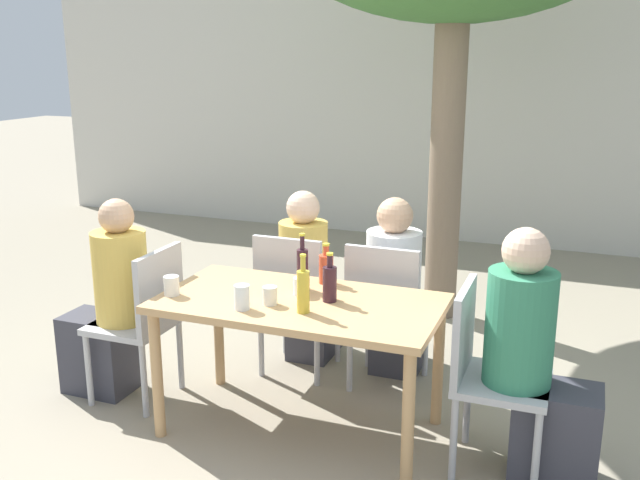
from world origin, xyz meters
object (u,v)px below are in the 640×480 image
object	(u,v)px
wine_bottle_2	(302,268)
drinking_glass_1	(270,296)
soda_bottle_0	(326,268)
person_seated_3	(396,296)
person_seated_1	(536,370)
patio_chair_3	(386,307)
drinking_glass_2	(242,297)
patio_chair_1	(485,367)
patio_chair_2	(295,295)
person_seated_2	(309,286)
drinking_glass_0	(172,286)
drinking_glass_3	(301,286)
wine_bottle_1	(330,283)
oil_cruet_3	(303,290)
dining_table_front	(300,316)
patio_chair_0	(145,315)
person_seated_0	(110,309)

from	to	relation	value
wine_bottle_2	drinking_glass_1	size ratio (longest dim) A/B	3.29
drinking_glass_1	soda_bottle_0	bearing A→B (deg)	71.28
person_seated_3	drinking_glass_1	world-z (taller)	person_seated_3
person_seated_1	person_seated_3	distance (m)	1.26
patio_chair_3	soda_bottle_0	size ratio (longest dim) A/B	4.05
drinking_glass_2	patio_chair_1	bearing A→B (deg)	11.00
wine_bottle_2	drinking_glass_2	distance (m)	0.44
drinking_glass_2	patio_chair_3	bearing A→B (deg)	59.17
drinking_glass_2	patio_chair_2	bearing A→B (deg)	95.31
person_seated_2	soda_bottle_0	size ratio (longest dim) A/B	5.10
drinking_glass_0	drinking_glass_3	xyz separation A→B (m)	(0.64, 0.25, -0.00)
person_seated_3	wine_bottle_1	world-z (taller)	person_seated_3
person_seated_1	drinking_glass_0	size ratio (longest dim) A/B	11.87
oil_cruet_3	drinking_glass_1	world-z (taller)	oil_cruet_3
drinking_glass_3	patio_chair_1	bearing A→B (deg)	-4.47
dining_table_front	person_seated_1	xyz separation A→B (m)	(1.21, -0.00, -0.11)
patio_chair_0	patio_chair_3	size ratio (longest dim) A/B	1.00
person_seated_1	wine_bottle_2	size ratio (longest dim) A/B	3.96
drinking_glass_0	drinking_glass_1	xyz separation A→B (m)	(0.55, 0.06, -0.00)
patio_chair_2	drinking_glass_0	world-z (taller)	patio_chair_2
person_seated_2	wine_bottle_2	size ratio (longest dim) A/B	3.73
wine_bottle_1	patio_chair_2	bearing A→B (deg)	127.40
patio_chair_3	drinking_glass_1	xyz separation A→B (m)	(-0.41, -0.75, 0.26)
wine_bottle_2	drinking_glass_0	bearing A→B (deg)	-150.79
person_seated_0	soda_bottle_0	distance (m)	1.32
patio_chair_0	wine_bottle_1	world-z (taller)	wine_bottle_1
person_seated_3	oil_cruet_3	distance (m)	1.11
soda_bottle_0	drinking_glass_1	xyz separation A→B (m)	(-0.15, -0.43, -0.04)
patio_chair_1	drinking_glass_0	xyz separation A→B (m)	(-1.64, -0.17, 0.27)
person_seated_3	drinking_glass_1	bearing A→B (deg)	67.39
patio_chair_0	drinking_glass_3	world-z (taller)	patio_chair_0
drinking_glass_1	drinking_glass_2	distance (m)	0.15
patio_chair_1	patio_chair_2	world-z (taller)	same
drinking_glass_2	oil_cruet_3	bearing A→B (deg)	12.86
dining_table_front	person_seated_0	world-z (taller)	person_seated_0
patio_chair_0	oil_cruet_3	xyz separation A→B (m)	(1.06, -0.16, 0.33)
person_seated_0	oil_cruet_3	distance (m)	1.35
patio_chair_3	wine_bottle_1	bearing A→B (deg)	76.49
dining_table_front	wine_bottle_1	world-z (taller)	wine_bottle_1
drinking_glass_1	person_seated_1	bearing A→B (deg)	5.07
person_seated_0	wine_bottle_2	distance (m)	1.22
patio_chair_0	patio_chair_3	xyz separation A→B (m)	(1.27, 0.63, 0.00)
dining_table_front	oil_cruet_3	world-z (taller)	oil_cruet_3
patio_chair_1	person_seated_1	xyz separation A→B (m)	(0.24, -0.00, 0.02)
dining_table_front	drinking_glass_0	bearing A→B (deg)	-165.39
wine_bottle_1	wine_bottle_2	distance (m)	0.25
person_seated_1	person_seated_3	xyz separation A→B (m)	(-0.91, 0.87, -0.03)
patio_chair_2	person_seated_0	distance (m)	1.11
wine_bottle_1	drinking_glass_1	world-z (taller)	wine_bottle_1
patio_chair_2	wine_bottle_2	world-z (taller)	wine_bottle_2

